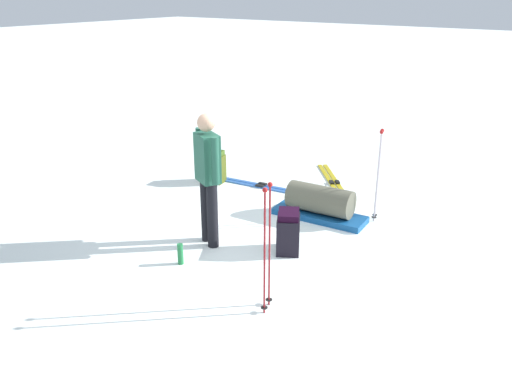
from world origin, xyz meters
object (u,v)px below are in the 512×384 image
(skier_standing, at_px, (208,173))
(ski_poles_planted_far, at_px, (267,243))
(backpack_bright, at_px, (215,167))
(backpack_large_dark, at_px, (288,232))
(ski_poles_planted_near, at_px, (378,171))
(ski_pair_far, at_px, (334,183))
(gear_sled, at_px, (320,204))
(thermos_bottle, at_px, (180,254))
(ski_pair_near, at_px, (261,186))

(skier_standing, relative_size, ski_poles_planted_far, 1.25)
(skier_standing, xyz_separation_m, backpack_bright, (1.79, 1.43, -0.69))
(backpack_large_dark, xyz_separation_m, ski_poles_planted_near, (1.52, -0.48, 0.47))
(ski_pair_far, relative_size, gear_sled, 1.17)
(backpack_bright, relative_size, ski_poles_planted_far, 0.40)
(thermos_bottle, bearing_deg, ski_poles_planted_far, -96.97)
(backpack_large_dark, height_order, backpack_bright, backpack_bright)
(thermos_bottle, bearing_deg, backpack_large_dark, -39.65)
(ski_pair_far, bearing_deg, ski_pair_near, 131.91)
(ski_pair_near, relative_size, backpack_bright, 3.29)
(skier_standing, bearing_deg, ski_poles_planted_far, -118.83)
(skier_standing, height_order, ski_pair_near, skier_standing)
(ski_poles_planted_near, relative_size, gear_sled, 0.97)
(gear_sled, bearing_deg, ski_poles_planted_near, -58.20)
(skier_standing, relative_size, backpack_bright, 3.08)
(ski_pair_near, height_order, ski_poles_planted_near, ski_poles_planted_near)
(ski_poles_planted_far, height_order, gear_sled, ski_poles_planted_far)
(gear_sled, bearing_deg, backpack_large_dark, -170.81)
(backpack_large_dark, height_order, thermos_bottle, backpack_large_dark)
(ski_poles_planted_far, bearing_deg, gear_sled, 16.72)
(ski_pair_far, xyz_separation_m, ski_poles_planted_near, (-0.96, -1.15, 0.72))
(ski_poles_planted_far, bearing_deg, backpack_bright, 48.07)
(ski_pair_near, xyz_separation_m, backpack_large_dark, (-1.65, -1.59, 0.25))
(skier_standing, xyz_separation_m, gear_sled, (1.51, -0.75, -0.73))
(backpack_bright, height_order, thermos_bottle, backpack_bright)
(ski_poles_planted_far, relative_size, thermos_bottle, 5.24)
(ski_pair_far, relative_size, thermos_bottle, 6.14)
(backpack_bright, bearing_deg, ski_pair_near, -70.53)
(ski_pair_far, xyz_separation_m, gear_sled, (-1.37, -0.49, 0.21))
(ski_poles_planted_far, height_order, thermos_bottle, ski_poles_planted_far)
(backpack_large_dark, height_order, gear_sled, backpack_large_dark)
(ski_pair_near, bearing_deg, backpack_large_dark, -136.07)
(skier_standing, xyz_separation_m, ski_pair_far, (2.88, -0.26, -0.94))
(ski_pair_near, bearing_deg, skier_standing, -162.19)
(ski_poles_planted_near, height_order, thermos_bottle, ski_poles_planted_near)
(ski_pair_near, height_order, backpack_large_dark, backpack_large_dark)
(ski_pair_far, bearing_deg, ski_poles_planted_near, -129.93)
(ski_poles_planted_near, height_order, gear_sled, ski_poles_planted_near)
(ski_pair_far, relative_size, ski_poles_planted_near, 1.21)
(ski_poles_planted_far, bearing_deg, thermos_bottle, 83.03)
(ski_pair_far, distance_m, backpack_large_dark, 2.58)
(skier_standing, height_order, backpack_large_dark, skier_standing)
(backpack_bright, distance_m, ski_poles_planted_near, 2.88)
(ski_poles_planted_near, height_order, ski_poles_planted_far, ski_poles_planted_far)
(ski_poles_planted_far, bearing_deg, ski_pair_near, 36.45)
(ski_poles_planted_far, bearing_deg, ski_poles_planted_near, 0.73)
(ski_pair_near, distance_m, gear_sled, 1.53)
(ski_pair_near, bearing_deg, ski_pair_far, -48.09)
(gear_sled, xyz_separation_m, thermos_bottle, (-2.14, 0.68, -0.09))
(ski_pair_far, relative_size, backpack_large_dark, 2.96)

